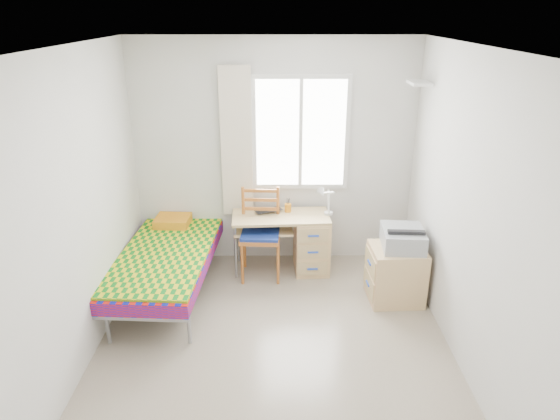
% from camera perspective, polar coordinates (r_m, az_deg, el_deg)
% --- Properties ---
extents(floor, '(3.50, 3.50, 0.00)m').
position_cam_1_polar(floor, '(4.74, -0.75, -14.99)').
color(floor, '#BCAD93').
rests_on(floor, ground).
extents(ceiling, '(3.50, 3.50, 0.00)m').
position_cam_1_polar(ceiling, '(3.79, -0.96, 18.17)').
color(ceiling, white).
rests_on(ceiling, wall_back).
extents(wall_back, '(3.20, 0.00, 3.20)m').
position_cam_1_polar(wall_back, '(5.75, -0.68, 6.36)').
color(wall_back, silver).
rests_on(wall_back, ground).
extents(wall_left, '(0.00, 3.50, 3.50)m').
position_cam_1_polar(wall_left, '(4.41, -22.12, -0.33)').
color(wall_left, silver).
rests_on(wall_left, ground).
extents(wall_right, '(0.00, 3.50, 3.50)m').
position_cam_1_polar(wall_right, '(4.38, 20.60, -0.26)').
color(wall_right, silver).
rests_on(wall_right, ground).
extents(window, '(1.10, 0.04, 1.30)m').
position_cam_1_polar(window, '(5.67, 2.37, 8.72)').
color(window, white).
rests_on(window, wall_back).
extents(curtain, '(0.35, 0.05, 1.70)m').
position_cam_1_polar(curtain, '(5.66, -4.99, 7.60)').
color(curtain, '#F5E5CA').
rests_on(curtain, wall_back).
extents(floating_shelf, '(0.20, 0.32, 0.03)m').
position_cam_1_polar(floating_shelf, '(5.43, 15.67, 13.80)').
color(floating_shelf, white).
rests_on(floating_shelf, wall_right).
extents(bed, '(1.04, 2.03, 0.85)m').
position_cam_1_polar(bed, '(5.47, -12.75, -5.05)').
color(bed, gray).
rests_on(bed, floor).
extents(desk, '(1.12, 0.56, 0.68)m').
position_cam_1_polar(desk, '(5.77, 2.91, -3.46)').
color(desk, tan).
rests_on(desk, floor).
extents(chair, '(0.46, 0.46, 1.02)m').
position_cam_1_polar(chair, '(5.59, -2.18, -2.10)').
color(chair, '#A75B20').
rests_on(chair, floor).
extents(cabinet, '(0.57, 0.51, 0.59)m').
position_cam_1_polar(cabinet, '(5.36, 13.04, -7.13)').
color(cabinet, tan).
rests_on(cabinet, floor).
extents(printer, '(0.44, 0.50, 0.20)m').
position_cam_1_polar(printer, '(5.22, 13.86, -3.10)').
color(printer, '#A6AAAE').
rests_on(printer, cabinet).
extents(laptop, '(0.37, 0.32, 0.02)m').
position_cam_1_polar(laptop, '(5.69, -1.12, -0.26)').
color(laptop, black).
rests_on(laptop, desk).
extents(pen_cup, '(0.08, 0.08, 0.09)m').
position_cam_1_polar(pen_cup, '(5.72, 0.91, 0.25)').
color(pen_cup, '#FBA51B').
rests_on(pen_cup, desk).
extents(task_lamp, '(0.22, 0.31, 0.38)m').
position_cam_1_polar(task_lamp, '(5.49, 5.12, 1.34)').
color(task_lamp, white).
rests_on(task_lamp, desk).
extents(book, '(0.20, 0.24, 0.02)m').
position_cam_1_polar(book, '(5.69, -1.59, -1.43)').
color(book, gray).
rests_on(book, desk).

